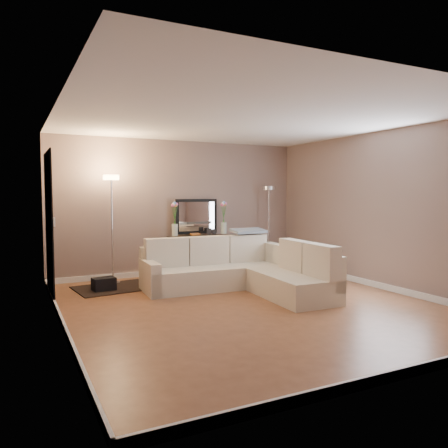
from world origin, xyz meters
name	(u,v)px	position (x,y,z in m)	size (l,w,h in m)	color
floor	(249,305)	(0.00, 0.00, -0.01)	(5.00, 5.50, 0.01)	brown
ceiling	(250,119)	(0.00, 0.00, 2.60)	(5.00, 5.50, 0.01)	white
wall_back	(180,208)	(0.00, 2.76, 1.30)	(5.00, 0.02, 2.60)	gray
wall_front	(413,227)	(0.00, -2.76, 1.30)	(5.00, 0.02, 2.60)	gray
wall_left	(58,218)	(-2.51, 0.00, 1.30)	(0.02, 5.50, 2.60)	gray
wall_right	(382,210)	(2.51, 0.00, 1.30)	(0.02, 5.50, 2.60)	gray
baseboard_back	(181,271)	(0.00, 2.73, 0.05)	(5.00, 0.03, 0.10)	white
baseboard_front	(406,372)	(0.00, -2.73, 0.05)	(5.00, 0.03, 0.10)	white
baseboard_left	(63,325)	(-2.48, 0.00, 0.05)	(0.03, 5.50, 0.10)	white
baseboard_right	(379,285)	(2.48, 0.00, 0.05)	(0.03, 5.50, 0.10)	white
doorway	(49,225)	(-2.48, 1.70, 1.10)	(0.02, 1.20, 2.20)	black
switch_plate	(54,222)	(-2.48, 0.85, 1.20)	(0.02, 0.08, 0.12)	white
sectional_sofa	(241,271)	(0.36, 0.89, 0.31)	(2.43, 2.41, 0.85)	beige
throw_blanket	(248,231)	(0.81, 1.46, 0.91)	(0.61, 0.35, 0.05)	gray
console_table	(196,253)	(0.22, 2.47, 0.43)	(1.24, 0.37, 0.76)	black
leaning_mirror	(197,216)	(0.29, 2.62, 1.13)	(0.87, 0.07, 0.68)	black
table_decor	(201,233)	(0.30, 2.43, 0.81)	(0.52, 0.12, 0.12)	orange
flower_vase_left	(175,221)	(-0.22, 2.45, 1.05)	(0.14, 0.12, 0.65)	silver
flower_vase_right	(224,220)	(0.82, 2.48, 1.05)	(0.14, 0.12, 0.65)	silver
floor_lamp_lit	(112,207)	(-1.42, 2.32, 1.34)	(0.30, 0.30, 1.89)	silver
floor_lamp_unlit	(269,211)	(1.84, 2.43, 1.22)	(0.29, 0.29, 1.73)	silver
charcoal_rug	(114,288)	(-1.48, 1.95, 0.01)	(1.23, 0.93, 0.02)	black
black_bag	(104,285)	(-1.67, 1.82, 0.10)	(0.35, 0.25, 0.23)	black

